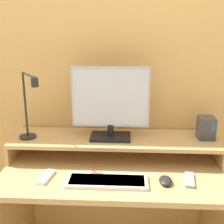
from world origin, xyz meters
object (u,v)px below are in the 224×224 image
at_px(desk_lamp, 29,111).
at_px(remote_control, 46,177).
at_px(router_dock, 206,128).
at_px(remote_secondary, 190,180).
at_px(mouse, 166,181).
at_px(monitor, 111,103).
at_px(keyboard, 107,181).

height_order(desk_lamp, remote_control, desk_lamp).
distance_m(router_dock, remote_secondary, 0.37).
bearing_deg(mouse, router_dock, 50.82).
distance_m(monitor, desk_lamp, 0.46).
distance_m(router_dock, mouse, 0.45).
height_order(monitor, mouse, monitor).
height_order(monitor, router_dock, monitor).
relative_size(desk_lamp, keyboard, 0.95).
bearing_deg(remote_secondary, router_dock, 65.17).
xyz_separation_m(monitor, router_dock, (0.56, 0.03, -0.15)).
distance_m(mouse, remote_control, 0.62).
height_order(router_dock, remote_control, router_dock).
relative_size(desk_lamp, remote_control, 2.49).
relative_size(monitor, remote_secondary, 2.83).
xyz_separation_m(desk_lamp, keyboard, (0.46, -0.24, -0.30)).
bearing_deg(mouse, remote_secondary, 12.62).
height_order(desk_lamp, mouse, desk_lamp).
bearing_deg(desk_lamp, keyboard, -27.70).
relative_size(monitor, router_dock, 3.44).
xyz_separation_m(router_dock, remote_secondary, (-0.14, -0.29, -0.18)).
distance_m(mouse, remote_secondary, 0.13).
relative_size(desk_lamp, remote_secondary, 2.51).
height_order(router_dock, remote_secondary, router_dock).
xyz_separation_m(mouse, remote_secondary, (0.13, 0.03, -0.01)).
distance_m(desk_lamp, mouse, 0.84).
xyz_separation_m(remote_control, remote_secondary, (0.75, 0.01, 0.00)).
bearing_deg(keyboard, router_dock, 30.73).
xyz_separation_m(desk_lamp, mouse, (0.76, -0.23, -0.29)).
height_order(keyboard, remote_secondary, keyboard).
bearing_deg(remote_control, monitor, 40.56).
relative_size(monitor, mouse, 4.48).
relative_size(desk_lamp, router_dock, 3.05).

